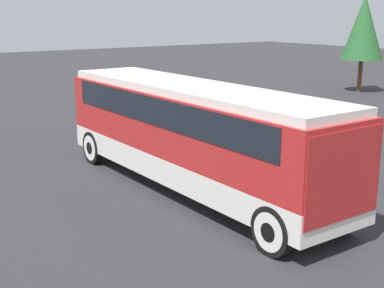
# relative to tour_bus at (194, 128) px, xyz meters

# --- Properties ---
(ground_plane) EXTENTS (120.00, 120.00, 0.00)m
(ground_plane) POSITION_rel_tour_bus_xyz_m (-0.10, 0.00, -1.93)
(ground_plane) COLOR #2D2D30
(tour_bus) EXTENTS (11.05, 2.54, 3.18)m
(tour_bus) POSITION_rel_tour_bus_xyz_m (0.00, 0.00, 0.00)
(tour_bus) COLOR silver
(tour_bus) RESTS_ON ground_plane
(parked_car_near) EXTENTS (4.56, 1.80, 1.36)m
(parked_car_near) POSITION_rel_tour_bus_xyz_m (-6.01, 5.07, -1.24)
(parked_car_near) COLOR black
(parked_car_near) RESTS_ON ground_plane
(parked_car_mid) EXTENTS (4.50, 1.86, 1.38)m
(parked_car_mid) POSITION_rel_tour_bus_xyz_m (-5.59, 8.86, -1.25)
(parked_car_mid) COLOR #7A6B5B
(parked_car_mid) RESTS_ON ground_plane
(tree_right) EXTENTS (2.72, 2.72, 6.28)m
(tree_right) POSITION_rel_tour_bus_xyz_m (-10.27, 20.96, 2.26)
(tree_right) COLOR brown
(tree_right) RESTS_ON ground_plane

